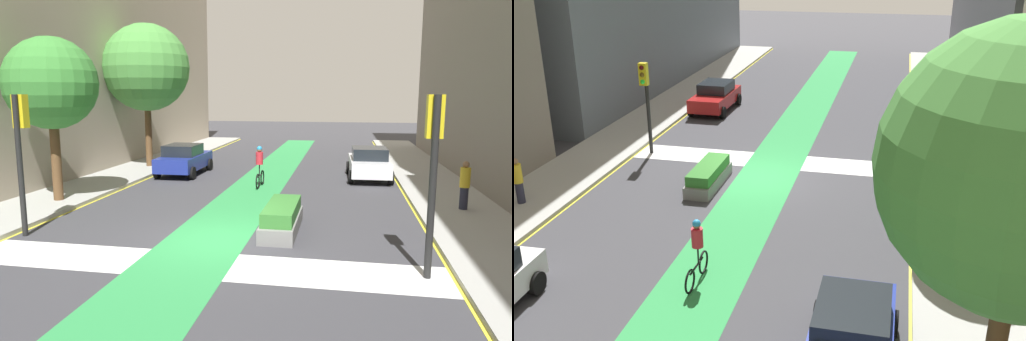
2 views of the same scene
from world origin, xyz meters
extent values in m
plane|color=#38383D|center=(0.00, 0.00, 0.00)|extent=(120.00, 120.00, 0.00)
cube|color=#2D8C47|center=(-0.32, 0.00, 0.00)|extent=(2.40, 60.00, 0.01)
cube|color=silver|center=(0.00, -2.00, 0.00)|extent=(12.00, 1.80, 0.01)
cube|color=yellow|center=(-6.00, 0.00, 0.01)|extent=(0.16, 60.00, 0.01)
cube|color=#9E9E99|center=(7.50, 0.00, 0.07)|extent=(3.00, 60.00, 0.15)
cube|color=yellow|center=(6.00, 0.00, 0.01)|extent=(0.16, 60.00, 0.01)
cube|color=tan|center=(-13.31, 14.95, 6.77)|extent=(8.62, 29.90, 13.54)
cylinder|color=black|center=(5.38, -1.84, 2.04)|extent=(0.16, 0.16, 4.08)
cube|color=gold|center=(5.38, -1.64, 3.61)|extent=(0.35, 0.28, 0.95)
sphere|color=#3F0A0A|center=(5.38, -1.50, 3.91)|extent=(0.20, 0.20, 0.20)
sphere|color=#4C380C|center=(5.38, -1.50, 3.61)|extent=(0.20, 0.20, 0.20)
sphere|color=#26D833|center=(5.38, -1.50, 3.31)|extent=(0.20, 0.20, 0.20)
cylinder|color=black|center=(-5.64, -0.64, 2.04)|extent=(0.16, 0.16, 4.09)
cube|color=gold|center=(-5.64, -0.44, 3.61)|extent=(0.35, 0.28, 0.95)
sphere|color=#3F0A0A|center=(-5.64, -0.30, 3.91)|extent=(0.20, 0.20, 0.20)
sphere|color=#4C380C|center=(-5.64, -0.30, 3.61)|extent=(0.20, 0.20, 0.20)
sphere|color=#26D833|center=(-5.64, -0.30, 3.31)|extent=(0.20, 0.20, 0.20)
cube|color=silver|center=(4.68, 10.85, 0.67)|extent=(1.91, 4.25, 0.70)
cube|color=black|center=(4.68, 10.65, 1.29)|extent=(1.65, 2.04, 0.55)
cylinder|color=black|center=(3.74, 12.30, 0.32)|extent=(0.24, 0.65, 0.64)
cylinder|color=black|center=(5.54, 12.35, 0.32)|extent=(0.24, 0.65, 0.64)
cylinder|color=black|center=(3.82, 9.36, 0.32)|extent=(0.24, 0.65, 0.64)
cylinder|color=black|center=(5.62, 9.41, 0.32)|extent=(0.24, 0.65, 0.64)
cube|color=navy|center=(-4.63, 10.53, 0.67)|extent=(1.82, 4.21, 0.70)
cube|color=black|center=(-4.63, 10.33, 1.29)|extent=(1.61, 2.01, 0.55)
cylinder|color=black|center=(-5.53, 12.00, 0.32)|extent=(0.22, 0.64, 0.64)
cylinder|color=black|center=(-3.73, 12.00, 0.32)|extent=(0.22, 0.64, 0.64)
cylinder|color=black|center=(-5.54, 9.06, 0.32)|extent=(0.22, 0.64, 0.64)
cylinder|color=black|center=(-3.74, 9.06, 0.32)|extent=(0.22, 0.64, 0.64)
torus|color=black|center=(-0.17, 8.42, 0.34)|extent=(0.08, 0.68, 0.68)
torus|color=black|center=(-0.19, 7.37, 0.34)|extent=(0.08, 0.68, 0.68)
cylinder|color=black|center=(-0.18, 7.90, 0.52)|extent=(0.08, 0.95, 0.06)
cylinder|color=black|center=(-0.19, 7.75, 0.79)|extent=(0.05, 0.05, 0.50)
cylinder|color=red|center=(-0.19, 7.75, 1.31)|extent=(0.32, 0.32, 0.55)
sphere|color=#8C6647|center=(-0.19, 7.75, 1.70)|extent=(0.22, 0.22, 0.22)
sphere|color=#268CCC|center=(-0.19, 7.75, 1.74)|extent=(0.23, 0.23, 0.23)
cylinder|color=#262638|center=(7.59, 4.51, 0.54)|extent=(0.28, 0.28, 0.77)
cylinder|color=gold|center=(7.59, 4.51, 1.27)|extent=(0.34, 0.34, 0.69)
sphere|color=#8C6647|center=(7.59, 4.51, 1.72)|extent=(0.22, 0.22, 0.22)
cylinder|color=brown|center=(-7.11, 3.27, 1.73)|extent=(0.36, 0.36, 3.17)
sphere|color=#387F33|center=(-7.11, 3.27, 4.49)|extent=(3.36, 3.36, 3.36)
cylinder|color=brown|center=(-7.22, 12.06, 2.02)|extent=(0.36, 0.36, 3.75)
sphere|color=#478C3D|center=(-7.22, 12.06, 5.54)|extent=(4.70, 4.70, 4.70)
cube|color=slate|center=(1.68, 1.19, 0.23)|extent=(0.99, 3.10, 0.45)
cube|color=#33722D|center=(1.68, 1.19, 0.65)|extent=(0.89, 2.79, 0.40)
camera|label=1|loc=(3.44, -12.41, 4.07)|focal=32.91mm
camera|label=2|loc=(-5.20, 21.06, 8.79)|focal=40.91mm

